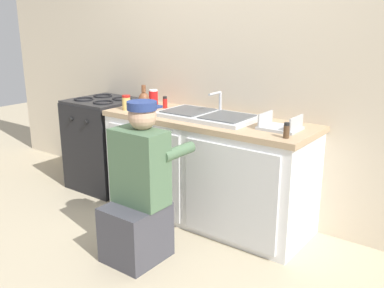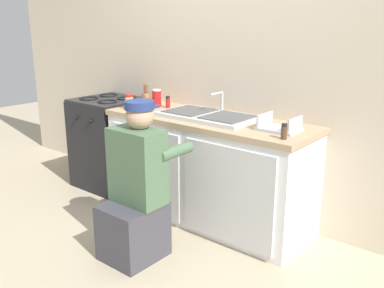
{
  "view_description": "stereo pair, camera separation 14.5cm",
  "coord_description": "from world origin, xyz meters",
  "px_view_note": "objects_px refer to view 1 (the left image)",
  "views": [
    {
      "loc": [
        1.9,
        -2.45,
        1.61
      ],
      "look_at": [
        0.0,
        0.1,
        0.69
      ],
      "focal_mm": 40.0,
      "sensor_mm": 36.0,
      "label": 1
    },
    {
      "loc": [
        2.02,
        -2.36,
        1.61
      ],
      "look_at": [
        0.0,
        0.1,
        0.69
      ],
      "focal_mm": 40.0,
      "sensor_mm": 36.0,
      "label": 2
    }
  ],
  "objects_px": {
    "vase_decorative": "(144,102)",
    "soda_cup_red": "(153,98)",
    "stove_range": "(105,143)",
    "spice_bottle_pepper": "(286,131)",
    "plumber_person": "(139,195)",
    "dish_rack_tray": "(280,126)",
    "condiment_jar": "(126,102)",
    "spice_bottle_red": "(165,102)",
    "sink_double_basin": "(207,115)"
  },
  "relations": [
    {
      "from": "plumber_person",
      "to": "dish_rack_tray",
      "type": "xyz_separation_m",
      "value": [
        0.65,
        0.78,
        0.43
      ]
    },
    {
      "from": "spice_bottle_pepper",
      "to": "dish_rack_tray",
      "type": "xyz_separation_m",
      "value": [
        -0.13,
        0.19,
        -0.03
      ]
    },
    {
      "from": "soda_cup_red",
      "to": "dish_rack_tray",
      "type": "distance_m",
      "value": 1.29
    },
    {
      "from": "sink_double_basin",
      "to": "dish_rack_tray",
      "type": "distance_m",
      "value": 0.64
    },
    {
      "from": "sink_double_basin",
      "to": "spice_bottle_pepper",
      "type": "bearing_deg",
      "value": -14.31
    },
    {
      "from": "soda_cup_red",
      "to": "dish_rack_tray",
      "type": "bearing_deg",
      "value": -4.37
    },
    {
      "from": "stove_range",
      "to": "spice_bottle_red",
      "type": "bearing_deg",
      "value": 7.8
    },
    {
      "from": "condiment_jar",
      "to": "spice_bottle_pepper",
      "type": "bearing_deg",
      "value": -1.27
    },
    {
      "from": "condiment_jar",
      "to": "spice_bottle_red",
      "type": "bearing_deg",
      "value": 49.43
    },
    {
      "from": "soda_cup_red",
      "to": "condiment_jar",
      "type": "distance_m",
      "value": 0.27
    },
    {
      "from": "vase_decorative",
      "to": "condiment_jar",
      "type": "xyz_separation_m",
      "value": [
        -0.19,
        -0.02,
        -0.03
      ]
    },
    {
      "from": "spice_bottle_pepper",
      "to": "spice_bottle_red",
      "type": "bearing_deg",
      "value": 167.3
    },
    {
      "from": "dish_rack_tray",
      "to": "condiment_jar",
      "type": "bearing_deg",
      "value": -173.59
    },
    {
      "from": "vase_decorative",
      "to": "soda_cup_red",
      "type": "bearing_deg",
      "value": 114.02
    },
    {
      "from": "soda_cup_red",
      "to": "condiment_jar",
      "type": "xyz_separation_m",
      "value": [
        -0.09,
        -0.25,
        -0.01
      ]
    },
    {
      "from": "sink_double_basin",
      "to": "spice_bottle_pepper",
      "type": "distance_m",
      "value": 0.8
    },
    {
      "from": "sink_double_basin",
      "to": "vase_decorative",
      "type": "bearing_deg",
      "value": -164.99
    },
    {
      "from": "dish_rack_tray",
      "to": "sink_double_basin",
      "type": "bearing_deg",
      "value": 179.22
    },
    {
      "from": "spice_bottle_red",
      "to": "condiment_jar",
      "type": "xyz_separation_m",
      "value": [
        -0.22,
        -0.26,
        0.01
      ]
    },
    {
      "from": "vase_decorative",
      "to": "dish_rack_tray",
      "type": "height_order",
      "value": "vase_decorative"
    },
    {
      "from": "sink_double_basin",
      "to": "soda_cup_red",
      "type": "height_order",
      "value": "sink_double_basin"
    },
    {
      "from": "vase_decorative",
      "to": "condiment_jar",
      "type": "height_order",
      "value": "vase_decorative"
    },
    {
      "from": "vase_decorative",
      "to": "plumber_person",
      "type": "bearing_deg",
      "value": -50.53
    },
    {
      "from": "stove_range",
      "to": "spice_bottle_red",
      "type": "distance_m",
      "value": 0.85
    },
    {
      "from": "soda_cup_red",
      "to": "sink_double_basin",
      "type": "bearing_deg",
      "value": -7.84
    },
    {
      "from": "vase_decorative",
      "to": "spice_bottle_red",
      "type": "bearing_deg",
      "value": 83.55
    },
    {
      "from": "spice_bottle_red",
      "to": "plumber_person",
      "type": "bearing_deg",
      "value": -60.35
    },
    {
      "from": "soda_cup_red",
      "to": "stove_range",
      "type": "bearing_deg",
      "value": -170.84
    },
    {
      "from": "spice_bottle_red",
      "to": "dish_rack_tray",
      "type": "height_order",
      "value": "dish_rack_tray"
    },
    {
      "from": "stove_range",
      "to": "vase_decorative",
      "type": "bearing_deg",
      "value": -12.06
    },
    {
      "from": "plumber_person",
      "to": "vase_decorative",
      "type": "bearing_deg",
      "value": 129.47
    },
    {
      "from": "stove_range",
      "to": "spice_bottle_pepper",
      "type": "distance_m",
      "value": 2.06
    },
    {
      "from": "vase_decorative",
      "to": "dish_rack_tray",
      "type": "xyz_separation_m",
      "value": [
        1.18,
        0.14,
        -0.07
      ]
    },
    {
      "from": "vase_decorative",
      "to": "spice_bottle_pepper",
      "type": "bearing_deg",
      "value": -2.19
    },
    {
      "from": "dish_rack_tray",
      "to": "soda_cup_red",
      "type": "bearing_deg",
      "value": 175.63
    },
    {
      "from": "vase_decorative",
      "to": "condiment_jar",
      "type": "bearing_deg",
      "value": -175.01
    },
    {
      "from": "plumber_person",
      "to": "spice_bottle_red",
      "type": "height_order",
      "value": "plumber_person"
    },
    {
      "from": "spice_bottle_pepper",
      "to": "dish_rack_tray",
      "type": "relative_size",
      "value": 0.37
    },
    {
      "from": "stove_range",
      "to": "dish_rack_tray",
      "type": "bearing_deg",
      "value": -0.2
    },
    {
      "from": "sink_double_basin",
      "to": "spice_bottle_red",
      "type": "distance_m",
      "value": 0.53
    },
    {
      "from": "sink_double_basin",
      "to": "spice_bottle_red",
      "type": "bearing_deg",
      "value": 169.73
    },
    {
      "from": "dish_rack_tray",
      "to": "stove_range",
      "type": "bearing_deg",
      "value": 179.8
    },
    {
      "from": "spice_bottle_pepper",
      "to": "vase_decorative",
      "type": "xyz_separation_m",
      "value": [
        -1.32,
        0.05,
        0.04
      ]
    },
    {
      "from": "soda_cup_red",
      "to": "spice_bottle_red",
      "type": "xyz_separation_m",
      "value": [
        0.13,
        0.0,
        -0.02
      ]
    },
    {
      "from": "sink_double_basin",
      "to": "spice_bottle_red",
      "type": "xyz_separation_m",
      "value": [
        -0.52,
        0.09,
        0.03
      ]
    },
    {
      "from": "vase_decorative",
      "to": "dish_rack_tray",
      "type": "distance_m",
      "value": 1.19
    },
    {
      "from": "sink_double_basin",
      "to": "stove_range",
      "type": "xyz_separation_m",
      "value": [
        -1.22,
        -0.0,
        -0.44
      ]
    },
    {
      "from": "plumber_person",
      "to": "vase_decorative",
      "type": "distance_m",
      "value": 0.97
    },
    {
      "from": "plumber_person",
      "to": "spice_bottle_pepper",
      "type": "distance_m",
      "value": 1.09
    },
    {
      "from": "sink_double_basin",
      "to": "soda_cup_red",
      "type": "distance_m",
      "value": 0.66
    }
  ]
}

